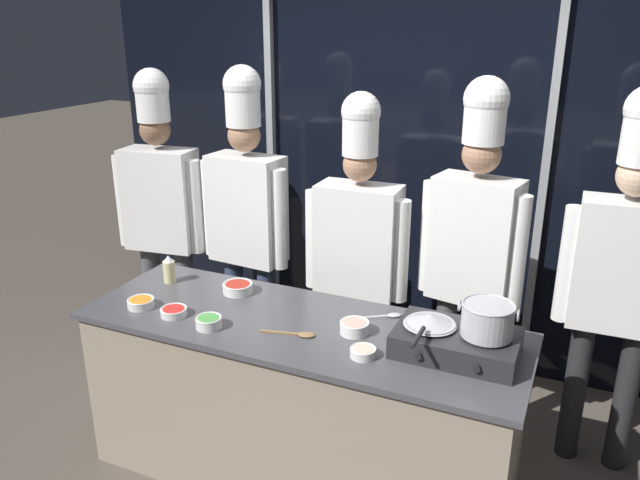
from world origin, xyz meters
TOP-DOWN VIEW (x-y plane):
  - ground_plane at (0.00, 0.00)m, footprint 24.00×24.00m
  - window_wall_back at (0.00, 1.53)m, footprint 4.42×0.09m
  - demo_counter at (0.00, 0.00)m, footprint 2.20×0.75m
  - portable_stove at (0.76, 0.03)m, footprint 0.53×0.36m
  - frying_pan at (0.64, 0.02)m, footprint 0.24×0.41m
  - stock_pot at (0.88, 0.03)m, footprint 0.25×0.23m
  - squeeze_bottle_oil at (-0.88, 0.16)m, footprint 0.07×0.07m
  - prep_bowl_chili_flakes at (-0.46, 0.19)m, footprint 0.16×0.16m
  - prep_bowl_shrimp at (0.28, 0.02)m, footprint 0.14×0.14m
  - prep_bowl_carrots at (-0.82, -0.17)m, footprint 0.14×0.14m
  - prep_bowl_chicken at (0.39, -0.17)m, footprint 0.12×0.12m
  - prep_bowl_scallions at (-0.38, -0.21)m, footprint 0.13×0.13m
  - prep_bowl_bell_pepper at (-0.61, -0.18)m, footprint 0.13×0.13m
  - serving_spoon_slotted at (0.05, -0.11)m, footprint 0.27×0.09m
  - serving_spoon_solid at (0.37, 0.24)m, footprint 0.20×0.15m
  - chef_head at (-1.38, 0.75)m, footprint 0.62×0.31m
  - chef_sous at (-0.73, 0.77)m, footprint 0.61×0.27m
  - chef_line at (0.04, 0.70)m, footprint 0.62×0.25m
  - chef_pastry at (0.68, 0.74)m, footprint 0.58×0.31m
  - chef_apprentice at (1.40, 0.76)m, footprint 0.59×0.24m

SIDE VIEW (x-z plane):
  - ground_plane at x=0.00m, z-range 0.00..0.00m
  - demo_counter at x=0.00m, z-range 0.00..0.89m
  - serving_spoon_solid at x=0.37m, z-range 0.89..0.91m
  - serving_spoon_slotted at x=0.05m, z-range 0.89..0.91m
  - prep_bowl_bell_pepper at x=-0.61m, z-range 0.90..0.94m
  - prep_bowl_chicken at x=0.39m, z-range 0.90..0.94m
  - prep_bowl_carrots at x=-0.82m, z-range 0.90..0.94m
  - prep_bowl_chili_flakes at x=-0.46m, z-range 0.90..0.95m
  - prep_bowl_scallions at x=-0.38m, z-range 0.90..0.95m
  - prep_bowl_shrimp at x=0.28m, z-range 0.90..0.96m
  - portable_stove at x=0.76m, z-range 0.89..1.01m
  - squeeze_bottle_oil at x=-0.88m, z-range 0.89..1.05m
  - frying_pan at x=0.64m, z-range 1.01..1.06m
  - stock_pot at x=0.88m, z-range 1.01..1.16m
  - chef_line at x=0.04m, z-range 0.13..2.06m
  - chef_head at x=-1.38m, z-range 0.15..2.16m
  - chef_apprentice at x=1.40m, z-range 0.15..2.17m
  - chef_sous at x=-0.73m, z-range 0.15..2.20m
  - chef_pastry at x=0.68m, z-range 0.17..2.21m
  - window_wall_back at x=0.00m, z-range 0.00..2.70m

